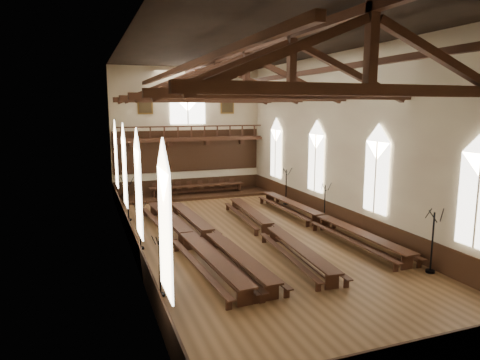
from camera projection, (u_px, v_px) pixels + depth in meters
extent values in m
plane|color=brown|center=(246.00, 237.00, 22.95)|extent=(26.00, 26.00, 0.00)
plane|color=beige|center=(188.00, 131.00, 34.14)|extent=(12.00, 0.00, 12.00)
plane|color=beige|center=(443.00, 189.00, 10.08)|extent=(12.00, 0.00, 12.00)
plane|color=beige|center=(127.00, 148.00, 20.07)|extent=(0.00, 26.00, 26.00)
plane|color=beige|center=(345.00, 141.00, 24.15)|extent=(0.00, 26.00, 26.00)
plane|color=black|center=(246.00, 44.00, 21.27)|extent=(26.00, 26.00, 0.00)
cube|color=#321B0F|center=(189.00, 186.00, 34.84)|extent=(11.90, 0.08, 1.20)
cube|color=#321B0F|center=(428.00, 358.00, 10.86)|extent=(11.90, 0.08, 1.20)
cube|color=#321B0F|center=(132.00, 238.00, 20.82)|extent=(0.08, 25.90, 1.20)
cube|color=#321B0F|center=(341.00, 217.00, 24.88)|extent=(0.08, 25.90, 1.20)
cube|color=white|center=(165.00, 233.00, 12.04)|extent=(0.05, 1.80, 3.60)
cube|color=white|center=(163.00, 170.00, 11.74)|extent=(0.05, 1.80, 1.80)
cylinder|color=beige|center=(167.00, 233.00, 12.06)|extent=(0.08, 0.08, 3.60)
cube|color=white|center=(139.00, 193.00, 17.59)|extent=(0.05, 1.80, 3.60)
cube|color=white|center=(137.00, 150.00, 17.29)|extent=(0.05, 1.80, 1.80)
cylinder|color=beige|center=(140.00, 193.00, 17.61)|extent=(0.08, 0.08, 3.60)
cube|color=white|center=(125.00, 173.00, 23.14)|extent=(0.05, 1.80, 3.60)
cube|color=white|center=(123.00, 140.00, 22.84)|extent=(0.05, 1.80, 1.80)
cylinder|color=beige|center=(125.00, 173.00, 23.16)|extent=(0.08, 0.08, 3.60)
cube|color=white|center=(116.00, 160.00, 28.70)|extent=(0.05, 1.80, 3.60)
cube|color=white|center=(115.00, 133.00, 28.39)|extent=(0.05, 1.80, 1.80)
cylinder|color=beige|center=(117.00, 160.00, 28.71)|extent=(0.08, 0.08, 3.60)
cube|color=white|center=(478.00, 202.00, 16.06)|extent=(0.05, 1.80, 3.60)
cylinder|color=beige|center=(477.00, 202.00, 16.05)|extent=(0.08, 0.08, 3.60)
cube|color=white|center=(376.00, 177.00, 21.61)|extent=(0.05, 1.80, 3.60)
cube|color=white|center=(378.00, 142.00, 21.31)|extent=(0.05, 1.80, 1.80)
cylinder|color=beige|center=(375.00, 177.00, 21.60)|extent=(0.08, 0.08, 3.60)
cube|color=white|center=(316.00, 163.00, 27.16)|extent=(0.05, 1.80, 3.60)
cube|color=white|center=(317.00, 135.00, 26.86)|extent=(0.05, 1.80, 1.80)
cylinder|color=beige|center=(315.00, 163.00, 27.15)|extent=(0.08, 0.08, 3.60)
cube|color=white|center=(276.00, 154.00, 32.71)|extent=(0.05, 1.80, 3.60)
cube|color=white|center=(276.00, 130.00, 32.41)|extent=(0.05, 1.80, 1.80)
cylinder|color=beige|center=(275.00, 154.00, 32.70)|extent=(0.08, 0.08, 3.60)
cube|color=white|center=(188.00, 109.00, 33.74)|extent=(2.80, 0.05, 2.40)
cube|color=white|center=(187.00, 93.00, 33.54)|extent=(2.80, 0.05, 2.80)
cylinder|color=beige|center=(188.00, 109.00, 33.70)|extent=(0.10, 0.10, 2.40)
cube|color=#391B12|center=(190.00, 139.00, 33.64)|extent=(11.80, 1.20, 0.20)
cube|color=#321B0F|center=(188.00, 151.00, 34.34)|extent=(11.80, 0.10, 3.30)
cube|color=#391B12|center=(191.00, 126.00, 32.96)|extent=(11.60, 0.12, 0.10)
cube|color=#391B12|center=(192.00, 138.00, 33.11)|extent=(11.60, 0.12, 0.10)
cube|color=#391B12|center=(131.00, 144.00, 32.52)|extent=(0.35, 0.40, 0.50)
cube|color=#391B12|center=(170.00, 143.00, 33.54)|extent=(0.35, 0.40, 0.50)
cube|color=#391B12|center=(207.00, 142.00, 34.56)|extent=(0.35, 0.40, 0.50)
cube|color=#391B12|center=(242.00, 141.00, 35.58)|extent=(0.35, 0.40, 0.50)
cube|color=brown|center=(145.00, 105.00, 32.58)|extent=(1.15, 0.06, 1.45)
cube|color=black|center=(145.00, 105.00, 32.54)|extent=(0.95, 0.04, 1.25)
cube|color=brown|center=(227.00, 105.00, 34.82)|extent=(1.15, 0.06, 1.45)
cube|color=black|center=(227.00, 105.00, 34.79)|extent=(0.95, 0.04, 1.25)
cube|color=#391B12|center=(369.00, 90.00, 12.45)|extent=(11.70, 0.35, 0.35)
cube|color=#391B12|center=(372.00, 44.00, 12.24)|extent=(0.30, 0.30, 2.40)
cube|color=#391B12|center=(280.00, 54.00, 11.32)|extent=(5.44, 0.26, 2.40)
cube|color=#391B12|center=(448.00, 62.00, 13.28)|extent=(5.44, 0.26, 2.40)
cube|color=#391B12|center=(291.00, 95.00, 17.08)|extent=(11.70, 0.35, 0.35)
cube|color=#391B12|center=(292.00, 61.00, 16.86)|extent=(0.30, 0.30, 2.40)
cube|color=#391B12|center=(222.00, 69.00, 15.95)|extent=(5.44, 0.26, 2.40)
cube|color=#391B12|center=(353.00, 73.00, 17.91)|extent=(5.44, 0.26, 2.40)
cube|color=#391B12|center=(246.00, 97.00, 21.71)|extent=(11.70, 0.35, 0.35)
cube|color=#391B12|center=(246.00, 71.00, 21.49)|extent=(0.30, 0.30, 2.40)
cube|color=#391B12|center=(191.00, 78.00, 20.57)|extent=(5.44, 0.26, 2.40)
cube|color=#391B12|center=(297.00, 80.00, 22.53)|extent=(5.44, 0.26, 2.40)
cube|color=#391B12|center=(217.00, 99.00, 26.33)|extent=(11.70, 0.35, 0.35)
cube|color=#391B12|center=(217.00, 77.00, 26.11)|extent=(0.30, 0.30, 2.40)
cube|color=#391B12|center=(170.00, 83.00, 25.20)|extent=(5.44, 0.26, 2.40)
cube|color=#391B12|center=(260.00, 85.00, 27.16)|extent=(5.44, 0.26, 2.40)
cube|color=#391B12|center=(197.00, 100.00, 30.96)|extent=(11.70, 0.35, 0.35)
cube|color=#391B12|center=(197.00, 82.00, 30.74)|extent=(0.30, 0.30, 2.40)
cube|color=#391B12|center=(157.00, 87.00, 29.83)|extent=(5.44, 0.26, 2.40)
cube|color=#391B12|center=(234.00, 88.00, 31.79)|extent=(5.44, 0.26, 2.40)
cube|color=#391B12|center=(181.00, 69.00, 20.34)|extent=(0.25, 25.70, 0.25)
cube|color=#391B12|center=(305.00, 73.00, 22.63)|extent=(0.25, 25.70, 0.25)
cube|color=#391B12|center=(246.00, 50.00, 21.32)|extent=(0.30, 25.70, 0.30)
cube|color=#391B12|center=(207.00, 257.00, 17.79)|extent=(1.19, 7.30, 0.08)
cube|color=#391B12|center=(233.00, 298.00, 14.83)|extent=(0.62, 0.12, 0.70)
cube|color=#391B12|center=(189.00, 243.00, 20.89)|extent=(0.62, 0.12, 0.70)
cube|color=#391B12|center=(207.00, 268.00, 17.87)|extent=(0.50, 6.43, 0.08)
cube|color=#391B12|center=(192.00, 266.00, 17.59)|extent=(0.76, 7.28, 0.06)
cube|color=#391B12|center=(216.00, 307.00, 14.55)|extent=(0.24, 0.09, 0.41)
cube|color=#391B12|center=(176.00, 247.00, 20.70)|extent=(0.24, 0.09, 0.41)
cube|color=#391B12|center=(221.00, 262.00, 18.10)|extent=(0.76, 7.28, 0.06)
cube|color=#391B12|center=(250.00, 300.00, 15.07)|extent=(0.24, 0.09, 0.41)
cube|color=#391B12|center=(201.00, 244.00, 21.22)|extent=(0.24, 0.09, 0.41)
cube|color=#391B12|center=(172.00, 216.00, 24.64)|extent=(1.19, 7.30, 0.08)
cube|color=#391B12|center=(185.00, 238.00, 21.68)|extent=(0.62, 0.12, 0.70)
cube|color=#391B12|center=(162.00, 210.00, 27.73)|extent=(0.62, 0.12, 0.70)
cube|color=#391B12|center=(172.00, 224.00, 24.72)|extent=(0.50, 6.43, 0.08)
cube|color=#391B12|center=(161.00, 222.00, 24.43)|extent=(0.76, 7.28, 0.06)
cube|color=#391B12|center=(173.00, 243.00, 21.40)|extent=(0.24, 0.09, 0.41)
cube|color=#391B12|center=(152.00, 213.00, 27.55)|extent=(0.24, 0.09, 0.41)
cube|color=#391B12|center=(183.00, 219.00, 24.95)|extent=(0.76, 7.28, 0.06)
cube|color=#391B12|center=(197.00, 240.00, 21.91)|extent=(0.24, 0.09, 0.41)
cube|color=#391B12|center=(172.00, 211.00, 28.06)|extent=(0.24, 0.09, 0.41)
cube|color=#391B12|center=(235.00, 256.00, 18.12)|extent=(0.99, 6.85, 0.08)
cube|color=#391B12|center=(263.00, 293.00, 15.34)|extent=(0.58, 0.10, 0.65)
cube|color=#391B12|center=(214.00, 243.00, 21.03)|extent=(0.58, 0.10, 0.65)
cube|color=#391B12|center=(235.00, 266.00, 18.20)|extent=(0.35, 6.05, 0.08)
cube|color=#391B12|center=(221.00, 264.00, 17.94)|extent=(0.58, 6.83, 0.06)
cube|color=#391B12|center=(248.00, 300.00, 15.09)|extent=(0.22, 0.08, 0.38)
cube|color=#391B12|center=(202.00, 246.00, 20.86)|extent=(0.22, 0.08, 0.38)
cube|color=#391B12|center=(248.00, 260.00, 18.40)|extent=(0.58, 6.83, 0.06)
cube|color=#391B12|center=(279.00, 294.00, 15.55)|extent=(0.22, 0.08, 0.38)
cube|color=#391B12|center=(225.00, 243.00, 21.32)|extent=(0.22, 0.08, 0.38)
cube|color=#391B12|center=(192.00, 215.00, 24.97)|extent=(0.99, 6.85, 0.08)
cube|color=#391B12|center=(207.00, 236.00, 22.19)|extent=(0.58, 0.10, 0.65)
cube|color=#391B12|center=(181.00, 209.00, 27.87)|extent=(0.58, 0.10, 0.65)
cube|color=#391B12|center=(193.00, 222.00, 25.04)|extent=(0.35, 6.05, 0.08)
cube|color=#391B12|center=(183.00, 221.00, 24.78)|extent=(0.58, 6.83, 0.06)
cube|color=#391B12|center=(196.00, 240.00, 21.93)|extent=(0.22, 0.08, 0.38)
cube|color=#391B12|center=(172.00, 212.00, 27.71)|extent=(0.22, 0.08, 0.38)
cube|color=#391B12|center=(202.00, 219.00, 25.25)|extent=(0.58, 6.83, 0.06)
cube|color=#391B12|center=(218.00, 237.00, 22.39)|extent=(0.22, 0.08, 0.38)
cube|color=#391B12|center=(190.00, 210.00, 28.17)|extent=(0.22, 0.08, 0.38)
cube|color=#391B12|center=(305.00, 247.00, 19.29)|extent=(1.13, 6.76, 0.08)
cube|color=#391B12|center=(343.00, 279.00, 16.54)|extent=(0.58, 0.12, 0.64)
cube|color=#391B12|center=(276.00, 236.00, 22.15)|extent=(0.58, 0.12, 0.64)
cube|color=#391B12|center=(305.00, 256.00, 19.36)|extent=(0.48, 5.96, 0.08)
cube|color=#391B12|center=(293.00, 254.00, 19.17)|extent=(0.73, 6.74, 0.06)
cube|color=#391B12|center=(329.00, 285.00, 16.36)|extent=(0.22, 0.08, 0.38)
cube|color=#391B12|center=(265.00, 239.00, 22.05)|extent=(0.22, 0.08, 0.38)
cube|color=#391B12|center=(317.00, 251.00, 19.50)|extent=(0.73, 6.74, 0.06)
cube|color=#391B12|center=(357.00, 281.00, 16.69)|extent=(0.22, 0.08, 0.38)
cube|color=#391B12|center=(287.00, 237.00, 22.38)|extent=(0.22, 0.08, 0.38)
cube|color=#391B12|center=(246.00, 210.00, 26.13)|extent=(1.13, 6.76, 0.08)
cube|color=#391B12|center=(266.00, 229.00, 23.39)|extent=(0.58, 0.12, 0.64)
cube|color=#391B12|center=(230.00, 205.00, 29.00)|extent=(0.58, 0.12, 0.64)
cube|color=#391B12|center=(246.00, 217.00, 26.21)|extent=(0.48, 5.96, 0.08)
cube|color=#391B12|center=(237.00, 215.00, 26.02)|extent=(0.73, 6.74, 0.06)
cube|color=#391B12|center=(256.00, 233.00, 23.20)|extent=(0.22, 0.08, 0.38)
cube|color=#391B12|center=(222.00, 208.00, 28.90)|extent=(0.22, 0.08, 0.38)
cube|color=#391B12|center=(255.00, 214.00, 26.35)|extent=(0.73, 6.74, 0.06)
cube|color=#391B12|center=(277.00, 231.00, 23.53)|extent=(0.22, 0.08, 0.38)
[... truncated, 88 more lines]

